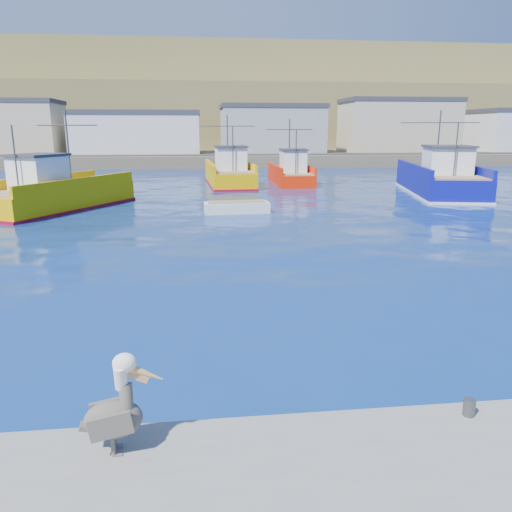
% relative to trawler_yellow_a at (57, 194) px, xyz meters
% --- Properties ---
extents(ground, '(260.00, 260.00, 0.00)m').
position_rel_trawler_yellow_a_xyz_m(ground, '(10.65, -23.64, -1.03)').
color(ground, navy).
rests_on(ground, ground).
extents(dock_bollards, '(36.20, 0.20, 0.30)m').
position_rel_trawler_yellow_a_xyz_m(dock_bollards, '(11.25, -27.04, -0.38)').
color(dock_bollards, '#4C4C4C').
rests_on(dock_bollards, dock).
extents(far_shore, '(200.00, 81.00, 24.00)m').
position_rel_trawler_yellow_a_xyz_m(far_shore, '(10.66, 85.56, 7.94)').
color(far_shore, brown).
rests_on(far_shore, ground).
extents(trawler_yellow_a, '(8.77, 11.55, 6.50)m').
position_rel_trawler_yellow_a_xyz_m(trawler_yellow_a, '(0.00, 0.00, 0.00)').
color(trawler_yellow_a, '#E1A801').
rests_on(trawler_yellow_a, ground).
extents(trawler_yellow_b, '(5.31, 11.37, 6.50)m').
position_rel_trawler_yellow_a_xyz_m(trawler_yellow_b, '(12.25, 13.56, 0.00)').
color(trawler_yellow_b, '#E1A801').
rests_on(trawler_yellow_b, ground).
extents(trawler_blue, '(7.27, 13.86, 6.76)m').
position_rel_trawler_yellow_a_xyz_m(trawler_blue, '(28.91, 4.84, 0.11)').
color(trawler_blue, '#0B0F85').
rests_on(trawler_blue, ground).
extents(boat_orange, '(4.50, 8.57, 6.11)m').
position_rel_trawler_yellow_a_xyz_m(boat_orange, '(18.18, 13.60, 0.01)').
color(boat_orange, red).
rests_on(boat_orange, ground).
extents(skiff_mid, '(4.17, 1.66, 0.89)m').
position_rel_trawler_yellow_a_xyz_m(skiff_mid, '(11.65, -2.64, -0.75)').
color(skiff_mid, silver).
rests_on(skiff_mid, ground).
extents(pelican, '(1.29, 0.61, 1.58)m').
position_rel_trawler_yellow_a_xyz_m(pelican, '(7.89, -27.32, 0.14)').
color(pelican, '#595451').
rests_on(pelican, dock).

